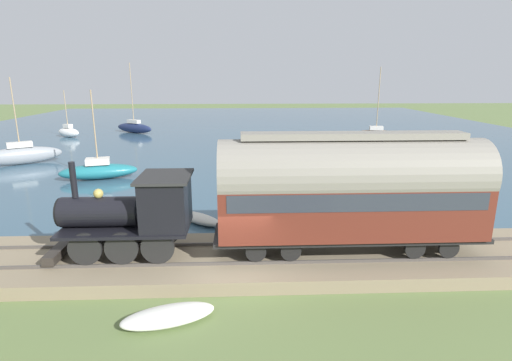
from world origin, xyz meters
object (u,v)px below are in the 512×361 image
at_px(sailboat_teal, 99,171).
at_px(rowboat_mid_harbor, 103,202).
at_px(passenger_coach, 350,189).
at_px(sailboat_gray, 21,155).
at_px(sailboat_brown, 376,133).
at_px(beached_dinghy, 168,316).
at_px(rowboat_far_out, 200,219).
at_px(steam_locomotive, 138,210).
at_px(sailboat_navy, 134,127).
at_px(sailboat_white, 68,132).

bearing_deg(sailboat_teal, rowboat_mid_harbor, -174.61).
relative_size(passenger_coach, sailboat_gray, 1.43).
bearing_deg(sailboat_brown, beached_dinghy, 164.41).
height_order(sailboat_gray, rowboat_far_out, sailboat_gray).
relative_size(steam_locomotive, sailboat_teal, 0.83).
distance_m(sailboat_gray, rowboat_far_out, 22.08).
xyz_separation_m(passenger_coach, sailboat_brown, (33.07, -12.38, -2.49)).
xyz_separation_m(sailboat_gray, rowboat_far_out, (-14.82, -16.36, -0.56)).
relative_size(passenger_coach, rowboat_far_out, 3.75).
height_order(sailboat_navy, beached_dinghy, sailboat_navy).
xyz_separation_m(passenger_coach, sailboat_navy, (39.21, 18.00, -2.36)).
distance_m(sailboat_gray, sailboat_navy, 20.10).
distance_m(passenger_coach, sailboat_white, 43.70).
xyz_separation_m(sailboat_navy, sailboat_teal, (-24.94, -3.67, -0.12)).
bearing_deg(rowboat_mid_harbor, beached_dinghy, -124.80).
bearing_deg(sailboat_brown, rowboat_mid_harbor, 147.75).
distance_m(sailboat_gray, sailboat_brown, 37.42).
xyz_separation_m(sailboat_navy, sailboat_white, (-3.55, 7.13, -0.08)).
height_order(steam_locomotive, sailboat_brown, sailboat_brown).
bearing_deg(beached_dinghy, sailboat_navy, 15.24).
bearing_deg(sailboat_white, sailboat_gray, -143.46).
distance_m(passenger_coach, beached_dinghy, 7.84).
xyz_separation_m(steam_locomotive, sailboat_teal, (14.27, 6.39, -1.75)).
bearing_deg(sailboat_white, rowboat_mid_harbor, -127.36).
distance_m(sailboat_gray, sailboat_white, 16.24).
bearing_deg(sailboat_teal, passenger_coach, -149.52).
bearing_deg(sailboat_brown, steam_locomotive, 159.87).
xyz_separation_m(steam_locomotive, sailboat_gray, (19.63, 14.60, -1.56)).
bearing_deg(passenger_coach, sailboat_navy, 24.66).
bearing_deg(sailboat_gray, rowboat_mid_harbor, -171.58).
bearing_deg(sailboat_navy, passenger_coach, -122.02).
height_order(sailboat_navy, sailboat_brown, sailboat_navy).
bearing_deg(sailboat_white, passenger_coach, -117.44).
relative_size(sailboat_navy, beached_dinghy, 2.98).
height_order(steam_locomotive, sailboat_navy, sailboat_navy).
distance_m(steam_locomotive, sailboat_brown, 38.86).
bearing_deg(sailboat_white, sailboat_teal, -125.82).
distance_m(steam_locomotive, sailboat_white, 39.63).
bearing_deg(sailboat_navy, beached_dinghy, -131.44).
height_order(sailboat_navy, rowboat_mid_harbor, sailboat_navy).
xyz_separation_m(steam_locomotive, sailboat_brown, (33.07, -20.32, -1.76)).
xyz_separation_m(sailboat_white, rowboat_far_out, (-30.86, -18.95, -0.41)).
bearing_deg(sailboat_brown, sailboat_navy, 90.01).
height_order(steam_locomotive, rowboat_far_out, steam_locomotive).
height_order(passenger_coach, beached_dinghy, passenger_coach).
bearing_deg(sailboat_brown, sailboat_white, 97.48).
bearing_deg(beached_dinghy, passenger_coach, -60.32).
bearing_deg(sailboat_white, beached_dinghy, -127.04).
relative_size(sailboat_brown, rowboat_mid_harbor, 3.95).
bearing_deg(sailboat_navy, sailboat_gray, -159.74).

